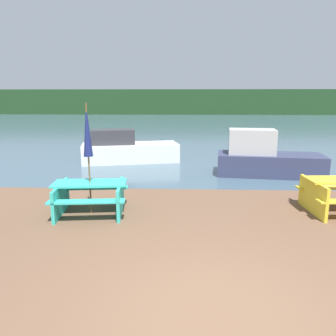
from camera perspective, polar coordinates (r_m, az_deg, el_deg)
ground_plane at (r=4.41m, az=7.96°, el=-24.00°), size 60.00×60.00×0.00m
water at (r=34.28m, az=2.99°, el=7.69°), size 60.00×50.00×0.00m
far_treeline at (r=54.18m, az=2.77°, el=11.41°), size 80.00×1.60×4.00m
picnic_table_teal at (r=7.67m, az=-13.35°, el=-4.49°), size 1.76×1.55×0.73m
umbrella_navy at (r=7.40m, az=-13.88°, el=6.13°), size 0.20×0.20×2.49m
boat at (r=11.67m, az=16.51°, el=1.59°), size 3.64×1.83×1.56m
boat_second at (r=13.66m, az=-7.14°, el=3.20°), size 4.12×2.27×1.35m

